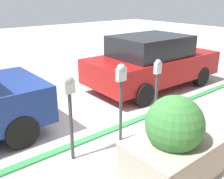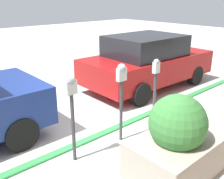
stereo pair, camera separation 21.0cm
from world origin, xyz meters
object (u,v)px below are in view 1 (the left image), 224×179
at_px(planter_box, 173,144).
at_px(parked_car_middle, 152,62).
at_px(parking_meter_nearest, 70,100).
at_px(parking_meter_second, 121,86).
at_px(parking_meter_middle, 157,83).

relative_size(planter_box, parked_car_middle, 0.33).
bearing_deg(parking_meter_nearest, parked_car_middle, 24.30).
xyz_separation_m(planter_box, parked_car_middle, (2.90, 3.09, 0.24)).
distance_m(parking_meter_second, parking_meter_middle, 1.06).
relative_size(parking_meter_nearest, planter_box, 1.09).
bearing_deg(parking_meter_middle, parking_meter_second, -177.18).
distance_m(parking_meter_nearest, parked_car_middle, 4.23).
height_order(parking_meter_second, planter_box, parking_meter_second).
bearing_deg(parked_car_middle, planter_box, -131.82).
bearing_deg(parking_meter_second, parking_meter_nearest, 177.71).
relative_size(parking_meter_nearest, parking_meter_second, 0.99).
distance_m(parking_meter_nearest, parking_meter_second, 1.05).
bearing_deg(parked_car_middle, parking_meter_middle, -134.01).
relative_size(parking_meter_second, parking_meter_middle, 1.06).
xyz_separation_m(parking_meter_middle, planter_box, (-1.15, -1.37, -0.39)).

